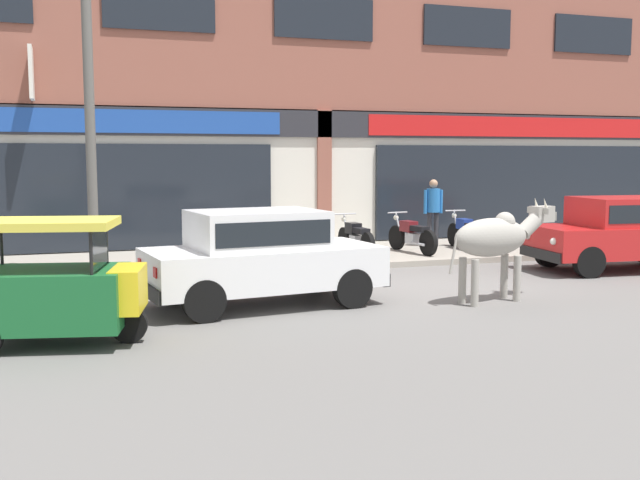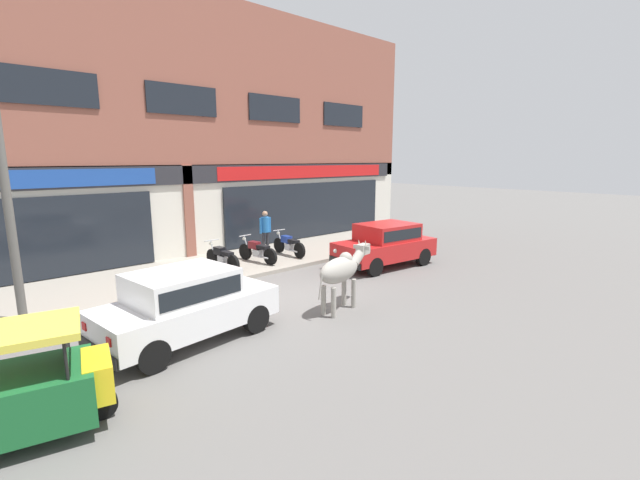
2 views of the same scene
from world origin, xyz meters
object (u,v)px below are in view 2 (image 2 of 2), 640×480
object	(u,v)px
car_1	(186,302)
motorcycle_1	(257,251)
cow	(342,270)
motorcycle_2	(289,245)
car_0	(386,243)
motorcycle_0	(222,257)
auto_rickshaw	(26,391)
utility_pole	(4,178)
pedestrian	(265,228)

from	to	relation	value
car_1	motorcycle_1	xyz separation A→B (m)	(4.54, 4.19, -0.30)
cow	motorcycle_2	world-z (taller)	cow
cow	motorcycle_2	xyz separation A→B (m)	(2.44, 5.13, -0.50)
car_0	motorcycle_1	size ratio (longest dim) A/B	2.06
motorcycle_0	car_1	bearing A→B (deg)	-127.37
cow	motorcycle_1	distance (m)	5.14
cow	car_1	distance (m)	3.65
car_0	motorcycle_0	world-z (taller)	car_0
motorcycle_0	motorcycle_2	bearing A→B (deg)	2.73
motorcycle_1	motorcycle_2	xyz separation A→B (m)	(1.46, 0.11, 0.00)
cow	motorcycle_2	distance (m)	5.71
car_0	motorcycle_1	distance (m)	4.38
auto_rickshaw	utility_pole	xyz separation A→B (m)	(0.58, 4.70, 2.57)
utility_pole	car_1	bearing A→B (deg)	-54.34
motorcycle_0	motorcycle_1	bearing A→B (deg)	1.09
car_1	auto_rickshaw	distance (m)	3.25
auto_rickshaw	car_0	bearing A→B (deg)	14.20
cow	motorcycle_1	world-z (taller)	cow
car_1	pedestrian	size ratio (longest dim) A/B	2.34
cow	motorcycle_0	size ratio (longest dim) A/B	1.18
motorcycle_1	pedestrian	xyz separation A→B (m)	(0.98, 0.89, 0.60)
motorcycle_2	utility_pole	distance (m)	8.80
auto_rickshaw	motorcycle_2	distance (m)	10.60
car_0	pedestrian	size ratio (longest dim) A/B	2.33
car_1	auto_rickshaw	bearing A→B (deg)	-152.75
pedestrian	auto_rickshaw	bearing A→B (deg)	-142.02
cow	auto_rickshaw	world-z (taller)	cow
auto_rickshaw	pedestrian	world-z (taller)	pedestrian
motorcycle_2	car_1	bearing A→B (deg)	-144.39
motorcycle_0	pedestrian	xyz separation A→B (m)	(2.34, 0.92, 0.60)
cow	car_1	xyz separation A→B (m)	(-3.55, 0.84, -0.19)
car_1	motorcycle_0	xyz separation A→B (m)	(3.18, 4.16, -0.30)
utility_pole	motorcycle_1	bearing A→B (deg)	8.08
car_1	motorcycle_1	bearing A→B (deg)	42.69
car_1	motorcycle_2	bearing A→B (deg)	35.61
cow	motorcycle_0	bearing A→B (deg)	94.27
motorcycle_1	utility_pole	xyz separation A→B (m)	(-6.84, -0.97, 2.72)
car_0	auto_rickshaw	size ratio (longest dim) A/B	1.75
motorcycle_2	pedestrian	size ratio (longest dim) A/B	1.13
auto_rickshaw	motorcycle_1	xyz separation A→B (m)	(7.42, 5.67, -0.15)
auto_rickshaw	motorcycle_1	bearing A→B (deg)	37.38
car_0	auto_rickshaw	world-z (taller)	auto_rickshaw
auto_rickshaw	motorcycle_0	xyz separation A→B (m)	(6.06, 5.65, -0.15)
cow	car_1	bearing A→B (deg)	166.71
car_0	motorcycle_0	xyz separation A→B (m)	(-4.55, 2.96, -0.30)
auto_rickshaw	pedestrian	size ratio (longest dim) A/B	1.33
cow	motorcycle_1	bearing A→B (deg)	78.87
motorcycle_1	pedestrian	world-z (taller)	pedestrian
motorcycle_2	pedestrian	xyz separation A→B (m)	(-0.48, 0.78, 0.60)
car_1	motorcycle_2	distance (m)	7.38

